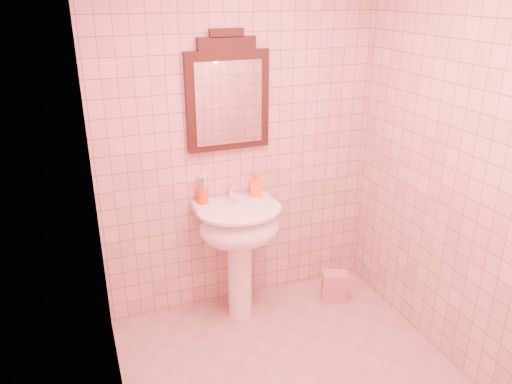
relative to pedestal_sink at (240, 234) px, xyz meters
name	(u,v)px	position (x,y,z in m)	size (l,w,h in m)	color
back_wall	(240,143)	(0.09, 0.23, 0.59)	(2.00, 0.02, 2.50)	#E2AA9E
pedestal_sink	(240,234)	(0.00, 0.00, 0.00)	(0.58, 0.58, 0.86)	white
faucet	(233,193)	(0.00, 0.14, 0.26)	(0.04, 0.16, 0.11)	white
mirror	(228,96)	(0.00, 0.20, 0.93)	(0.56, 0.06, 0.79)	black
toothbrush_cup	(203,196)	(-0.21, 0.17, 0.25)	(0.08, 0.08, 0.19)	#DE4412
soap_dispenser	(256,184)	(0.18, 0.16, 0.29)	(0.08, 0.08, 0.18)	orange
towel	(334,286)	(0.74, -0.08, -0.55)	(0.19, 0.13, 0.23)	tan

